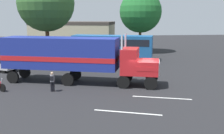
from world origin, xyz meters
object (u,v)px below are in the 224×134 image
at_px(tree_left, 141,12).
at_px(tree_center, 46,3).
at_px(semi_truck, 72,56).
at_px(person_bystander, 52,81).
at_px(parked_bus, 112,45).

height_order(tree_left, tree_center, tree_center).
xyz_separation_m(tree_left, tree_center, (-13.78, -11.49, 0.78)).
bearing_deg(tree_left, tree_center, -140.18).
xyz_separation_m(semi_truck, person_bystander, (-1.59, -2.79, -1.63)).
relative_size(semi_truck, tree_center, 1.32).
bearing_deg(semi_truck, person_bystander, -119.69).
relative_size(person_bystander, parked_bus, 0.14).
height_order(person_bystander, tree_center, tree_center).
bearing_deg(person_bystander, tree_center, 97.74).
bearing_deg(tree_left, person_bystander, -118.52).
relative_size(person_bystander, tree_left, 0.16).
height_order(person_bystander, tree_left, tree_left).
distance_m(parked_bus, tree_left, 10.29).
relative_size(semi_truck, person_bystander, 8.74).
bearing_deg(tree_left, semi_truck, -118.36).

